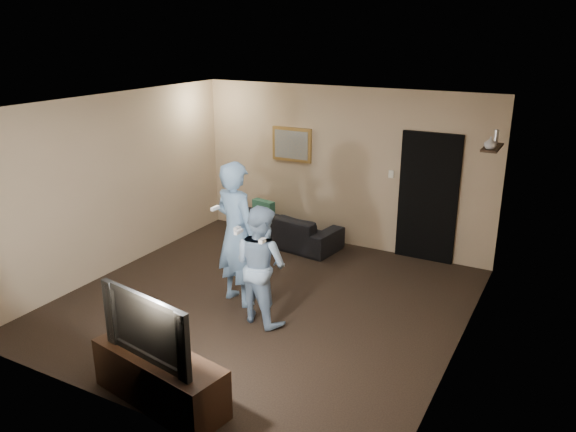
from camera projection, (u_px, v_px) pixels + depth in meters
The scene contains 19 objects.
ground at pixel (264, 302), 7.44m from camera, with size 5.00×5.00×0.00m, color black.
ceiling at pixel (261, 104), 6.62m from camera, with size 5.00×5.00×0.04m, color silver.
wall_back at pixel (341, 168), 9.11m from camera, with size 5.00×0.04×2.60m, color tan.
wall_front at pixel (117, 285), 4.94m from camera, with size 5.00×0.04×2.60m, color tan.
wall_left at pixel (115, 184), 8.16m from camera, with size 0.04×5.00×2.60m, color tan.
wall_right at pixel (466, 243), 5.90m from camera, with size 0.04×5.00×2.60m, color tan.
sofa at pixel (286, 227), 9.42m from camera, with size 1.88×0.73×0.55m, color black.
throw_pillow at pixel (264, 212), 9.55m from camera, with size 0.41×0.13×0.41m, color #174737.
painting_frame at pixel (292, 144), 9.40m from camera, with size 0.72×0.05×0.57m, color olive.
painting_canvas at pixel (291, 145), 9.38m from camera, with size 0.62×0.01×0.47m, color slate.
doorway at pixel (428, 198), 8.53m from camera, with size 0.90×0.06×2.00m, color black.
light_switch at pixel (391, 174), 8.71m from camera, with size 0.08×0.02×0.12m, color silver.
wall_shelf at pixel (492, 147), 7.23m from camera, with size 0.20×0.60×0.03m, color black.
shelf_vase at pixel (490, 143), 7.04m from camera, with size 0.15×0.15×0.16m, color #A9A8AD.
shelf_figurine at pixel (496, 136), 7.39m from camera, with size 0.06×0.06×0.18m, color #B6B6BA.
tv_console at pixel (160, 378), 5.40m from camera, with size 1.47×0.47×0.52m, color black.
television at pixel (155, 323), 5.21m from camera, with size 1.16×0.15×0.67m, color black.
wii_player_left at pixel (237, 234), 7.19m from camera, with size 0.79×0.63×1.90m.
wii_player_right at pixel (261, 265), 6.77m from camera, with size 0.84×0.72×1.48m.
Camera 1 is at (3.46, -5.73, 3.45)m, focal length 35.00 mm.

